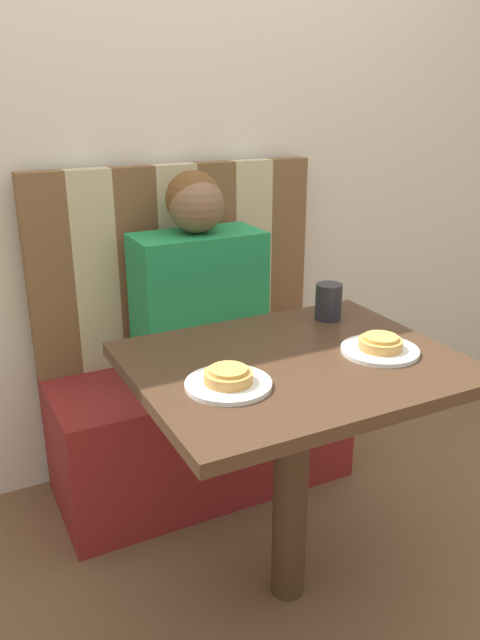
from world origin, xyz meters
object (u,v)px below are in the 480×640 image
drinking_cup (328,302)px  pizza_left (228,376)px  pizza_right (380,343)px  person (198,284)px  plate_left (228,384)px  plate_right (380,350)px

drinking_cup → pizza_left: bearing=-149.3°
pizza_left → pizza_right: same height
pizza_left → drinking_cup: (0.48, 0.28, 0.03)m
person → pizza_right: person is taller
plate_left → person: bearing=72.2°
plate_left → plate_right: size_ratio=1.00×
pizza_left → pizza_right: size_ratio=1.00×
pizza_right → drinking_cup: 0.29m
plate_right → drinking_cup: drinking_cup is taller
pizza_left → plate_left: bearing=-153.4°
plate_left → plate_right: same height
pizza_left → pizza_right: 0.45m
person → pizza_left: person is taller
person → pizza_right: bearing=-72.2°
plate_left → pizza_right: 0.45m
person → plate_right: 0.74m
plate_right → drinking_cup: bearing=84.6°
person → pizza_right: (0.22, -0.70, -0.01)m
pizza_left → drinking_cup: size_ratio=1.06×
plate_right → pizza_right: bearing=153.4°
pizza_right → pizza_left: bearing=180.0°
pizza_left → drinking_cup: bearing=30.7°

